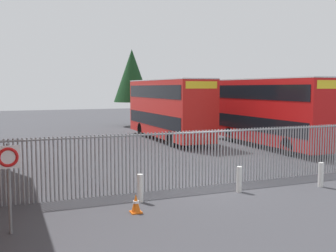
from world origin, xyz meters
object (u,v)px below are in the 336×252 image
Objects in this scene: double_decker_bus_near_gate at (269,110)px; traffic_cone_by_gate at (136,204)px; bollard_center_front at (239,179)px; bollard_near_right at (321,175)px; double_decker_bus_behind_fence_left at (168,107)px; bollard_near_left at (140,188)px; speed_limit_sign_post at (8,168)px.

double_decker_bus_near_gate reaches higher than traffic_cone_by_gate.
bollard_near_right is (3.35, -0.52, 0.00)m from bollard_center_front.
double_decker_bus_near_gate and double_decker_bus_behind_fence_left have the same top height.
double_decker_bus_near_gate is 7.42m from double_decker_bus_behind_fence_left.
bollard_near_left is at bearing -115.39° from double_decker_bus_behind_fence_left.
bollard_near_right is 11.35m from speed_limit_sign_post.
traffic_cone_by_gate is (-7.64, -0.44, -0.19)m from bollard_near_right.
speed_limit_sign_post reaches higher than traffic_cone_by_gate.
double_decker_bus_near_gate is at bearing 64.64° from bollard_near_right.
double_decker_bus_near_gate is at bearing 37.52° from bollard_near_left.
double_decker_bus_behind_fence_left is at bearing 64.61° from bollard_near_left.
double_decker_bus_behind_fence_left is 11.38× the size of bollard_center_front.
bollard_center_front and bollard_near_right have the same top height.
bollard_center_front is 1.00× the size of bollard_near_right.
double_decker_bus_behind_fence_left is 19.69m from speed_limit_sign_post.
bollard_center_front is (-3.19, -14.83, -1.95)m from double_decker_bus_behind_fence_left.
bollard_near_left is 1.00× the size of bollard_center_front.
double_decker_bus_near_gate reaches higher than speed_limit_sign_post.
double_decker_bus_behind_fence_left is 15.29m from bollard_center_front.
bollard_near_left is 7.17m from bollard_near_right.
bollard_near_left and bollard_near_right have the same top height.
speed_limit_sign_post reaches higher than bollard_near_left.
speed_limit_sign_post is at bearing -169.58° from bollard_center_front.
bollard_near_left is at bearing 65.31° from traffic_cone_by_gate.
speed_limit_sign_post is at bearing -124.22° from double_decker_bus_behind_fence_left.
speed_limit_sign_post is (-7.88, -1.45, 1.30)m from bollard_center_front.
traffic_cone_by_gate is (-0.49, -1.07, -0.19)m from bollard_near_left.
double_decker_bus_behind_fence_left reaches higher than speed_limit_sign_post.
bollard_center_front is at bearing 10.42° from speed_limit_sign_post.
bollard_near_left reaches higher than traffic_cone_by_gate.
bollard_near_left is 3.79m from bollard_center_front.
bollard_near_right is 1.61× the size of traffic_cone_by_gate.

